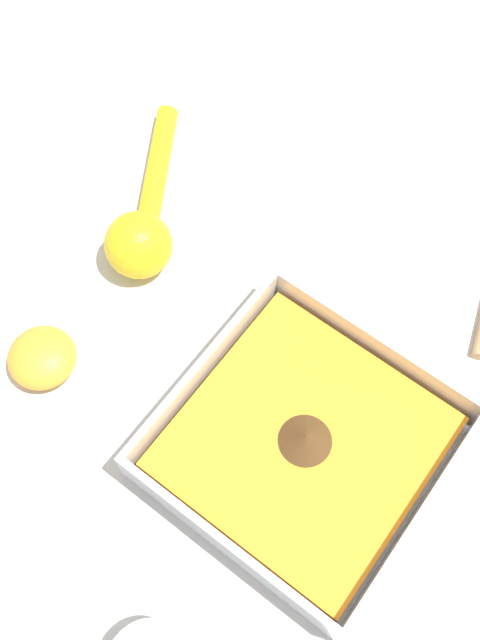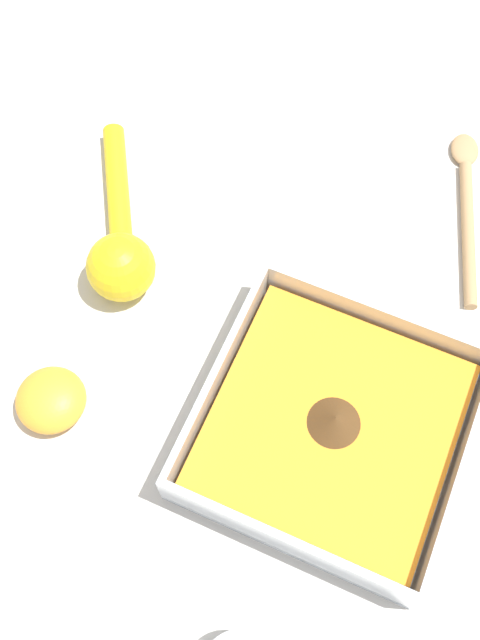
% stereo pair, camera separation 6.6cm
% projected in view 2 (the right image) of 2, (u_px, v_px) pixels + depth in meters
% --- Properties ---
extents(ground_plane, '(4.00, 4.00, 0.00)m').
position_uv_depth(ground_plane, '(301.00, 436.00, 0.64)').
color(ground_plane, beige).
extents(square_dish, '(0.22, 0.22, 0.05)m').
position_uv_depth(square_dish, '(332.00, 428.00, 0.63)').
color(square_dish, silver).
rests_on(square_dish, ground_plane).
extents(lemon_squeezer, '(0.19, 0.13, 0.06)m').
position_uv_depth(lemon_squeezer, '(120.00, 249.00, 0.69)').
color(lemon_squeezer, yellow).
rests_on(lemon_squeezer, ground_plane).
extents(lemon_half, '(0.06, 0.06, 0.03)m').
position_uv_depth(lemon_half, '(51.00, 400.00, 0.64)').
color(lemon_half, orange).
rests_on(lemon_half, ground_plane).
extents(wooden_spoon, '(0.20, 0.08, 0.01)m').
position_uv_depth(wooden_spoon, '(467.00, 205.00, 0.74)').
color(wooden_spoon, tan).
rests_on(wooden_spoon, ground_plane).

